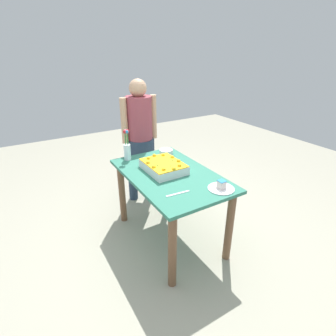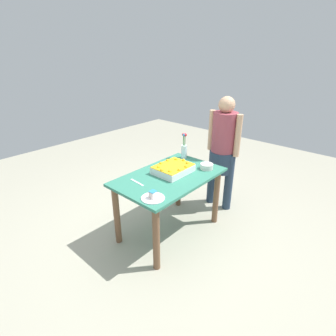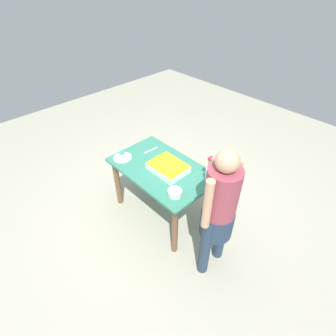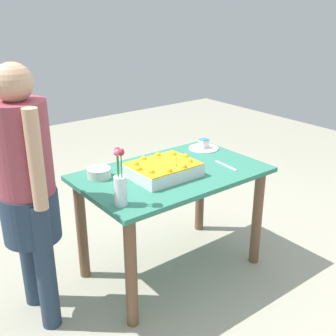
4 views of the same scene
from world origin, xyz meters
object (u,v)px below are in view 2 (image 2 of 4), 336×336
object	(u,v)px
sheet_cake	(173,169)
flower_vase	(184,148)
fruit_bowl	(207,166)
serving_plate_with_slice	(153,197)
person_standing	(223,147)
cake_knife	(137,182)

from	to	relation	value
sheet_cake	flower_vase	bearing A→B (deg)	-156.47
flower_vase	fruit_bowl	distance (m)	0.43
serving_plate_with_slice	fruit_bowl	world-z (taller)	serving_plate_with_slice
flower_vase	person_standing	xyz separation A→B (m)	(-0.39, 0.33, -0.01)
sheet_cake	serving_plate_with_slice	bearing A→B (deg)	22.79
cake_knife	fruit_bowl	distance (m)	0.84
serving_plate_with_slice	person_standing	size ratio (longest dim) A/B	0.15
flower_vase	fruit_bowl	world-z (taller)	flower_vase
cake_knife	fruit_bowl	world-z (taller)	fruit_bowl
person_standing	flower_vase	bearing A→B (deg)	-40.30
cake_knife	sheet_cake	bearing A→B (deg)	-100.45
serving_plate_with_slice	cake_knife	bearing A→B (deg)	-108.59
sheet_cake	fruit_bowl	bearing A→B (deg)	146.00
cake_knife	flower_vase	xyz separation A→B (m)	(-0.86, -0.07, 0.13)
serving_plate_with_slice	person_standing	xyz separation A→B (m)	(-1.36, -0.09, 0.10)
serving_plate_with_slice	cake_knife	xyz separation A→B (m)	(-0.12, -0.35, -0.02)
serving_plate_with_slice	cake_knife	distance (m)	0.37
cake_knife	flower_vase	bearing A→B (deg)	-80.77
serving_plate_with_slice	sheet_cake	bearing A→B (deg)	-157.21
cake_knife	flower_vase	world-z (taller)	flower_vase
fruit_bowl	person_standing	xyz separation A→B (m)	(-0.48, -0.08, 0.09)
sheet_cake	serving_plate_with_slice	world-z (taller)	sheet_cake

